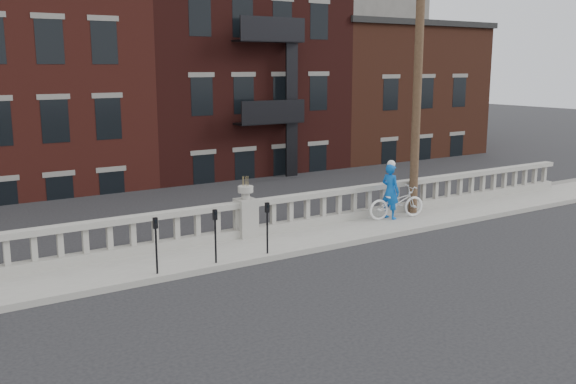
{
  "coord_description": "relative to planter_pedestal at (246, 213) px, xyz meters",
  "views": [
    {
      "loc": [
        -8.73,
        -11.68,
        4.99
      ],
      "look_at": [
        0.95,
        3.2,
        1.47
      ],
      "focal_mm": 40.0,
      "sensor_mm": 36.0,
      "label": 1
    }
  ],
  "objects": [
    {
      "name": "sidewalk",
      "position": [
        0.0,
        -0.95,
        -0.76
      ],
      "size": [
        32.0,
        2.2,
        0.15
      ],
      "primitive_type": "cube",
      "color": "gray",
      "rests_on": "ground"
    },
    {
      "name": "planter_pedestal",
      "position": [
        0.0,
        0.0,
        0.0
      ],
      "size": [
        0.55,
        0.55,
        1.76
      ],
      "color": "gray",
      "rests_on": "sidewalk"
    },
    {
      "name": "parking_meter_b",
      "position": [
        -3.42,
        -1.8,
        0.17
      ],
      "size": [
        0.1,
        0.09,
        1.36
      ],
      "color": "black",
      "rests_on": "sidewalk"
    },
    {
      "name": "utility_pole",
      "position": [
        6.2,
        -0.35,
        4.41
      ],
      "size": [
        1.6,
        0.28,
        10.0
      ],
      "color": "#422D1E",
      "rests_on": "sidewalk"
    },
    {
      "name": "lower_level",
      "position": [
        0.56,
        19.09,
        1.8
      ],
      "size": [
        80.0,
        44.0,
        20.8
      ],
      "color": "#605E59",
      "rests_on": "ground"
    },
    {
      "name": "cyclist",
      "position": [
        4.95,
        -0.6,
        0.21
      ],
      "size": [
        0.53,
        0.71,
        1.78
      ],
      "primitive_type": "imported",
      "rotation": [
        0.0,
        0.0,
        1.73
      ],
      "color": "#0B51B1",
      "rests_on": "sidewalk"
    },
    {
      "name": "bicycle",
      "position": [
        5.15,
        -0.68,
        -0.17
      ],
      "size": [
        2.05,
        1.02,
        1.03
      ],
      "primitive_type": "imported",
      "rotation": [
        0.0,
        0.0,
        1.39
      ],
      "color": "white",
      "rests_on": "sidewalk"
    },
    {
      "name": "balustrade",
      "position": [
        0.0,
        0.0,
        -0.19
      ],
      "size": [
        28.0,
        0.34,
        1.03
      ],
      "color": "gray",
      "rests_on": "sidewalk"
    },
    {
      "name": "ground",
      "position": [
        0.0,
        -3.95,
        -0.83
      ],
      "size": [
        120.0,
        120.0,
        0.0
      ],
      "primitive_type": "plane",
      "color": "black",
      "rests_on": "ground"
    },
    {
      "name": "parking_meter_c",
      "position": [
        -1.87,
        -1.8,
        0.17
      ],
      "size": [
        0.1,
        0.09,
        1.36
      ],
      "color": "black",
      "rests_on": "sidewalk"
    },
    {
      "name": "parking_meter_d",
      "position": [
        -0.37,
        -1.8,
        0.17
      ],
      "size": [
        0.1,
        0.09,
        1.36
      ],
      "color": "black",
      "rests_on": "sidewalk"
    }
  ]
}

